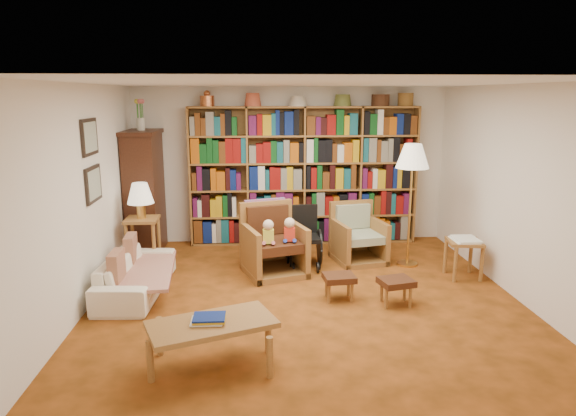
{
  "coord_description": "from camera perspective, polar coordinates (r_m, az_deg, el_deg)",
  "views": [
    {
      "loc": [
        -0.59,
        -5.76,
        2.38
      ],
      "look_at": [
        -0.17,
        0.6,
        0.96
      ],
      "focal_mm": 32.0,
      "sensor_mm": 36.0,
      "label": 1
    }
  ],
  "objects": [
    {
      "name": "wall_left",
      "position": [
        6.18,
        -21.72,
        1.09
      ],
      "size": [
        0.0,
        5.0,
        5.0
      ],
      "primitive_type": "plane",
      "rotation": [
        1.57,
        0.0,
        1.57
      ],
      "color": "white",
      "rests_on": "floor"
    },
    {
      "name": "sofa_throw",
      "position": [
        6.54,
        -16.13,
        -6.54
      ],
      "size": [
        0.9,
        1.52,
        0.04
      ],
      "primitive_type": "cube",
      "rotation": [
        0.0,
        0.0,
        0.09
      ],
      "color": "beige",
      "rests_on": "sofa"
    },
    {
      "name": "floor_lamp",
      "position": [
        7.23,
        13.66,
        5.08
      ],
      "size": [
        0.46,
        0.46,
        1.72
      ],
      "color": "gold",
      "rests_on": "floor"
    },
    {
      "name": "cushion_right",
      "position": [
        6.21,
        -18.52,
        -6.25
      ],
      "size": [
        0.12,
        0.37,
        0.37
      ],
      "primitive_type": "cube",
      "rotation": [
        0.0,
        0.0,
        -0.0
      ],
      "color": "maroon",
      "rests_on": "sofa"
    },
    {
      "name": "wheelchair",
      "position": [
        7.25,
        1.73,
        -3.43
      ],
      "size": [
        0.49,
        0.68,
        0.85
      ],
      "color": "black",
      "rests_on": "floor"
    },
    {
      "name": "side_table_papers",
      "position": [
        7.15,
        18.99,
        -4.12
      ],
      "size": [
        0.48,
        0.48,
        0.54
      ],
      "color": "olive",
      "rests_on": "floor"
    },
    {
      "name": "table_lamp",
      "position": [
        7.27,
        -16.1,
        1.46
      ],
      "size": [
        0.36,
        0.36,
        0.49
      ],
      "color": "gold",
      "rests_on": "side_table_lamp"
    },
    {
      "name": "sofa",
      "position": [
        6.57,
        -16.52,
        -7.08
      ],
      "size": [
        1.64,
        0.72,
        0.47
      ],
      "primitive_type": "imported",
      "rotation": [
        0.0,
        0.0,
        1.51
      ],
      "color": "white",
      "rests_on": "floor"
    },
    {
      "name": "footstool_a",
      "position": [
        6.12,
        5.71,
        -7.9
      ],
      "size": [
        0.39,
        0.34,
        0.31
      ],
      "color": "#482313",
      "rests_on": "floor"
    },
    {
      "name": "armchair_sage",
      "position": [
        7.58,
        7.75,
        -3.37
      ],
      "size": [
        0.82,
        0.84,
        0.84
      ],
      "color": "olive",
      "rests_on": "floor"
    },
    {
      "name": "framed_pictures",
      "position": [
        6.4,
        -21.0,
        4.92
      ],
      "size": [
        0.03,
        0.52,
        0.97
      ],
      "color": "black",
      "rests_on": "wall_left"
    },
    {
      "name": "ceiling",
      "position": [
        5.8,
        2.13,
        13.71
      ],
      "size": [
        5.0,
        5.0,
        0.0
      ],
      "primitive_type": "plane",
      "rotation": [
        3.14,
        0.0,
        0.0
      ],
      "color": "white",
      "rests_on": "wall_back"
    },
    {
      "name": "wall_back",
      "position": [
        8.36,
        0.3,
        4.76
      ],
      "size": [
        5.0,
        0.0,
        5.0
      ],
      "primitive_type": "plane",
      "rotation": [
        1.57,
        0.0,
        0.0
      ],
      "color": "white",
      "rests_on": "floor"
    },
    {
      "name": "wall_right",
      "position": [
        6.64,
        24.05,
        1.63
      ],
      "size": [
        0.0,
        5.0,
        5.0
      ],
      "primitive_type": "plane",
      "rotation": [
        1.57,
        0.0,
        -1.57
      ],
      "color": "white",
      "rests_on": "floor"
    },
    {
      "name": "bookshelf",
      "position": [
        8.22,
        1.78,
        4.06
      ],
      "size": [
        3.6,
        0.3,
        2.42
      ],
      "color": "olive",
      "rests_on": "floor"
    },
    {
      "name": "footstool_b",
      "position": [
        6.07,
        11.93,
        -8.23
      ],
      "size": [
        0.43,
        0.39,
        0.31
      ],
      "color": "#482313",
      "rests_on": "floor"
    },
    {
      "name": "coffee_table",
      "position": [
        4.69,
        -8.46,
        -12.94
      ],
      "size": [
        1.22,
        0.9,
        0.48
      ],
      "color": "olive",
      "rests_on": "floor"
    },
    {
      "name": "curio_cabinet",
      "position": [
        8.07,
        -15.63,
        1.87
      ],
      "size": [
        0.5,
        0.95,
        2.4
      ],
      "color": "#3E1E10",
      "rests_on": "floor"
    },
    {
      "name": "armchair_leather",
      "position": [
        7.0,
        -1.57,
        -4.0
      ],
      "size": [
        0.98,
        0.99,
        0.96
      ],
      "color": "olive",
      "rests_on": "floor"
    },
    {
      "name": "floor",
      "position": [
        6.26,
        1.94,
        -9.81
      ],
      "size": [
        5.0,
        5.0,
        0.0
      ],
      "primitive_type": "plane",
      "color": "#A04D18",
      "rests_on": "ground"
    },
    {
      "name": "cushion_left",
      "position": [
        6.86,
        -17.07,
        -4.39
      ],
      "size": [
        0.14,
        0.38,
        0.38
      ],
      "primitive_type": "cube",
      "rotation": [
        0.0,
        0.0,
        0.07
      ],
      "color": "maroon",
      "rests_on": "sofa"
    },
    {
      "name": "wall_front",
      "position": [
        3.5,
        6.16,
        -6.34
      ],
      "size": [
        5.0,
        0.0,
        5.0
      ],
      "primitive_type": "plane",
      "rotation": [
        -1.57,
        0.0,
        0.0
      ],
      "color": "white",
      "rests_on": "floor"
    },
    {
      "name": "side_table_lamp",
      "position": [
        7.39,
        -15.86,
        -2.49
      ],
      "size": [
        0.44,
        0.44,
        0.71
      ],
      "color": "olive",
      "rests_on": "floor"
    }
  ]
}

